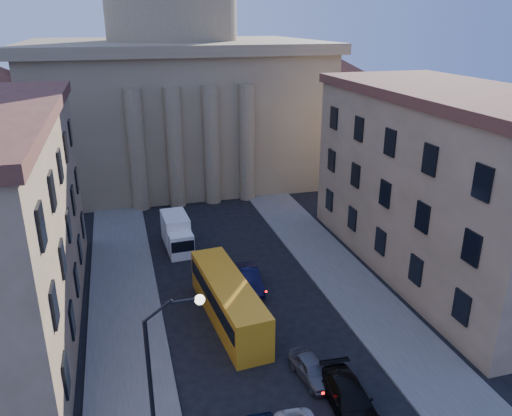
{
  "coord_description": "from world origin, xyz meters",
  "views": [
    {
      "loc": [
        -7.84,
        -9.92,
        19.49
      ],
      "look_at": [
        -0.23,
        17.0,
        8.87
      ],
      "focal_mm": 35.0,
      "sensor_mm": 36.0,
      "label": 1
    }
  ],
  "objects": [
    {
      "name": "sidewalk_left",
      "position": [
        -8.5,
        18.0,
        0.07
      ],
      "size": [
        5.0,
        60.0,
        0.15
      ],
      "primitive_type": "cube",
      "color": "#595751",
      "rests_on": "ground"
    },
    {
      "name": "sidewalk_right",
      "position": [
        8.5,
        18.0,
        0.07
      ],
      "size": [
        5.0,
        60.0,
        0.15
      ],
      "primitive_type": "cube",
      "color": "#595751",
      "rests_on": "ground"
    },
    {
      "name": "church",
      "position": [
        0.0,
        55.47,
        11.88
      ],
      "size": [
        68.02,
        28.76,
        36.6
      ],
      "color": "#846F51",
      "rests_on": "ground"
    },
    {
      "name": "building_right",
      "position": [
        17.0,
        22.0,
        7.42
      ],
      "size": [
        11.6,
        26.6,
        14.7
      ],
      "color": "tan",
      "rests_on": "ground"
    },
    {
      "name": "street_lamp",
      "position": [
        -6.97,
        8.0,
        5.29
      ],
      "size": [
        2.62,
        0.44,
        8.83
      ],
      "color": "black",
      "rests_on": "ground"
    },
    {
      "name": "car_right_mid",
      "position": [
        2.65,
        8.91,
        0.74
      ],
      "size": [
        2.36,
        5.21,
        1.48
      ],
      "primitive_type": "imported",
      "rotation": [
        0.0,
        0.0,
        -0.06
      ],
      "color": "black",
      "rests_on": "ground"
    },
    {
      "name": "car_right_far",
      "position": [
        1.65,
        11.84,
        0.64
      ],
      "size": [
        2.0,
        3.93,
        1.28
      ],
      "primitive_type": "imported",
      "rotation": [
        0.0,
        0.0,
        0.13
      ],
      "color": "#515156",
      "rests_on": "ground"
    },
    {
      "name": "car_right_distant",
      "position": [
        0.8,
        22.88,
        0.78
      ],
      "size": [
        1.83,
        4.79,
        1.56
      ],
      "primitive_type": "imported",
      "rotation": [
        0.0,
        0.0,
        -0.04
      ],
      "color": "black",
      "rests_on": "ground"
    },
    {
      "name": "city_bus",
      "position": [
        -1.63,
        19.01,
        1.62
      ],
      "size": [
        3.36,
        10.88,
        3.02
      ],
      "rotation": [
        0.0,
        0.0,
        0.09
      ],
      "color": "orange",
      "rests_on": "ground"
    },
    {
      "name": "box_truck",
      "position": [
        -3.5,
        31.57,
        1.4
      ],
      "size": [
        2.37,
        5.49,
        2.96
      ],
      "rotation": [
        0.0,
        0.0,
        0.05
      ],
      "color": "white",
      "rests_on": "ground"
    }
  ]
}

